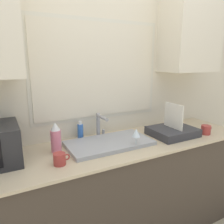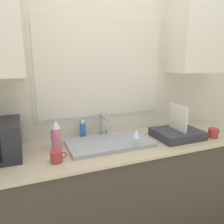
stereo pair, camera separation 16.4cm
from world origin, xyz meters
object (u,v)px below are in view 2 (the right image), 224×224
at_px(mug_near_sink, 57,157).
at_px(wine_glass, 136,134).
at_px(spray_bottle, 56,136).
at_px(faucet, 103,123).
at_px(dish_rack, 177,133).
at_px(soap_bottle, 83,130).

bearing_deg(mug_near_sink, wine_glass, 0.49).
bearing_deg(spray_bottle, mug_near_sink, -98.36).
relative_size(faucet, mug_near_sink, 1.95).
relative_size(spray_bottle, wine_glass, 1.48).
relative_size(dish_rack, soap_bottle, 2.44).
xyz_separation_m(dish_rack, spray_bottle, (-1.01, 0.13, 0.06)).
bearing_deg(soap_bottle, mug_near_sink, -126.21).
height_order(soap_bottle, mug_near_sink, soap_bottle).
height_order(faucet, spray_bottle, spray_bottle).
xyz_separation_m(faucet, spray_bottle, (-0.41, -0.12, -0.02)).
distance_m(soap_bottle, wine_glass, 0.49).
height_order(faucet, wine_glass, faucet).
distance_m(spray_bottle, wine_glass, 0.60).
bearing_deg(dish_rack, mug_near_sink, -175.27).
distance_m(dish_rack, wine_glass, 0.46).
bearing_deg(dish_rack, spray_bottle, 172.93).
height_order(soap_bottle, wine_glass, soap_bottle).
bearing_deg(wine_glass, faucet, 114.60).
xyz_separation_m(faucet, mug_near_sink, (-0.44, -0.34, -0.09)).
bearing_deg(mug_near_sink, dish_rack, 4.73).
relative_size(dish_rack, spray_bottle, 1.72).
relative_size(soap_bottle, mug_near_sink, 1.46).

